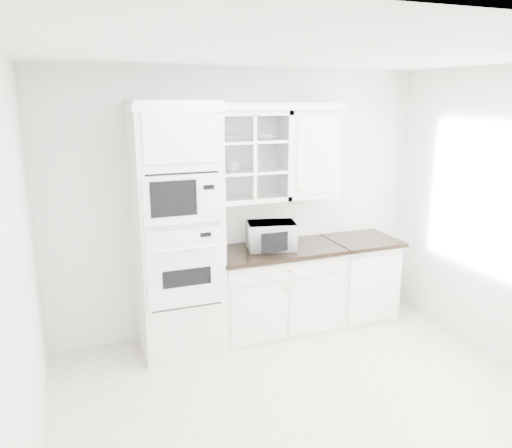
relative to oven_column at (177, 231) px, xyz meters
name	(u,v)px	position (x,y,z in m)	size (l,w,h in m)	color
ground	(315,412)	(0.75, -1.42, -1.19)	(4.00, 3.50, 0.01)	beige
room_shell	(296,182)	(0.75, -0.99, 0.58)	(4.00, 3.50, 2.70)	white
oven_column	(177,231)	(0.00, 0.00, 0.00)	(0.76, 0.68, 2.40)	white
base_cabinet_run	(276,289)	(1.03, 0.03, -0.74)	(1.32, 0.67, 0.92)	white
extra_base_cabinet	(358,277)	(2.03, 0.03, -0.74)	(0.72, 0.67, 0.92)	white
upper_cabinet_glass	(249,157)	(0.78, 0.17, 0.65)	(0.80, 0.33, 0.90)	white
upper_cabinet_solid	(310,154)	(1.46, 0.17, 0.65)	(0.55, 0.33, 0.90)	white
crown_molding	(240,106)	(0.68, 0.14, 1.14)	(2.14, 0.38, 0.07)	white
countertop_microwave	(271,235)	(0.96, 0.03, -0.14)	(0.48, 0.40, 0.28)	white
bowl_a	(230,138)	(0.59, 0.18, 0.83)	(0.19, 0.19, 0.05)	white
bowl_b	(265,137)	(0.95, 0.18, 0.84)	(0.19, 0.19, 0.06)	white
cup_a	(233,166)	(0.61, 0.16, 0.56)	(0.13, 0.13, 0.10)	white
cup_b	(257,165)	(0.86, 0.17, 0.56)	(0.11, 0.11, 0.10)	white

